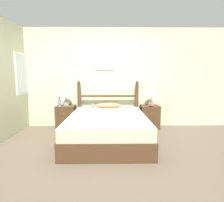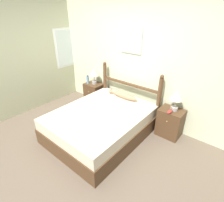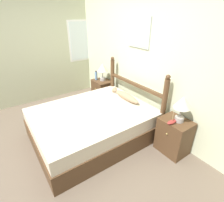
% 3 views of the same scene
% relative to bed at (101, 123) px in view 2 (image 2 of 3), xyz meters
% --- Properties ---
extents(ground_plane, '(16.00, 16.00, 0.00)m').
position_rel_bed_xyz_m(ground_plane, '(-0.02, -0.61, -0.27)').
color(ground_plane, brown).
extents(wall_back, '(6.40, 0.08, 2.55)m').
position_rel_bed_xyz_m(wall_back, '(-0.03, 1.12, 1.01)').
color(wall_back, beige).
rests_on(wall_back, ground_plane).
extents(wall_left, '(0.08, 6.40, 2.55)m').
position_rel_bed_xyz_m(wall_left, '(-2.15, -0.58, 1.01)').
color(wall_left, beige).
rests_on(wall_left, ground_plane).
extents(bed, '(1.57, 2.00, 0.54)m').
position_rel_bed_xyz_m(bed, '(0.00, 0.00, 0.00)').
color(bed, '#4C331E').
rests_on(bed, ground_plane).
extents(headboard, '(1.57, 0.09, 1.21)m').
position_rel_bed_xyz_m(headboard, '(0.00, 0.96, 0.38)').
color(headboard, '#4C331E').
rests_on(headboard, ground_plane).
extents(nightstand_left, '(0.47, 0.39, 0.59)m').
position_rel_bed_xyz_m(nightstand_left, '(-1.07, 0.88, 0.03)').
color(nightstand_left, '#4C331E').
rests_on(nightstand_left, ground_plane).
extents(nightstand_right, '(0.47, 0.39, 0.59)m').
position_rel_bed_xyz_m(nightstand_right, '(1.07, 0.88, 0.03)').
color(nightstand_right, '#4C331E').
rests_on(nightstand_right, ground_plane).
extents(table_lamp_left, '(0.25, 0.25, 0.41)m').
position_rel_bed_xyz_m(table_lamp_left, '(-1.07, 0.90, 0.61)').
color(table_lamp_left, gray).
rests_on(table_lamp_left, nightstand_left).
extents(table_lamp_right, '(0.25, 0.25, 0.41)m').
position_rel_bed_xyz_m(table_lamp_right, '(1.10, 0.89, 0.61)').
color(table_lamp_right, gray).
rests_on(table_lamp_right, nightstand_right).
extents(bottle, '(0.06, 0.06, 0.23)m').
position_rel_bed_xyz_m(bottle, '(-1.20, 0.80, 0.43)').
color(bottle, '#668CB2').
rests_on(bottle, nightstand_left).
extents(model_boat, '(0.08, 0.19, 0.19)m').
position_rel_bed_xyz_m(model_boat, '(1.07, 0.76, 0.34)').
color(model_boat, maroon).
rests_on(model_boat, nightstand_right).
extents(fish_pillow, '(0.73, 0.13, 0.13)m').
position_rel_bed_xyz_m(fish_pillow, '(-0.02, 0.76, 0.34)').
color(fish_pillow, '#997A5B').
rests_on(fish_pillow, bed).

